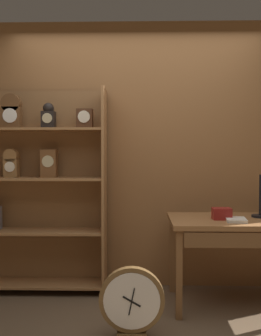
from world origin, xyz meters
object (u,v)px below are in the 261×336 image
at_px(bookshelf, 27,186).
at_px(toolbox_small, 222,214).
at_px(workbench, 235,230).
at_px(open_repair_manual, 236,220).
at_px(round_clock_large, 132,302).

height_order(bookshelf, toolbox_small, bookshelf).
relative_size(workbench, open_repair_manual, 5.06).
xyz_separation_m(bookshelf, open_repair_manual, (1.87, -0.45, -0.24)).
xyz_separation_m(bookshelf, toolbox_small, (1.77, -0.36, -0.20)).
bearing_deg(bookshelf, open_repair_manual, -13.46).
distance_m(open_repair_manual, round_clock_large, 1.11).
relative_size(bookshelf, workbench, 1.73).
height_order(bookshelf, workbench, bookshelf).
bearing_deg(toolbox_small, workbench, 8.13).
bearing_deg(open_repair_manual, bookshelf, 173.24).
bearing_deg(bookshelf, round_clock_large, -42.85).
distance_m(workbench, round_clock_large, 1.13).
bearing_deg(toolbox_small, bookshelf, 168.42).
relative_size(toolbox_small, open_repair_manual, 0.71).
distance_m(workbench, toolbox_small, 0.18).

